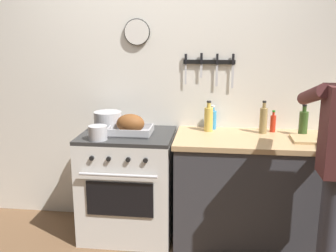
# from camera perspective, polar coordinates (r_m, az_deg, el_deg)

# --- Properties ---
(wall_back) EXTENTS (6.00, 0.13, 2.60)m
(wall_back) POSITION_cam_1_polar(r_m,az_deg,el_deg) (3.51, -1.25, 6.65)
(wall_back) COLOR white
(wall_back) RESTS_ON ground
(counter_block) EXTENTS (2.03, 0.65, 0.90)m
(counter_block) POSITION_cam_1_polar(r_m,az_deg,el_deg) (3.42, 18.68, -8.96)
(counter_block) COLOR #38383D
(counter_block) RESTS_ON ground
(stove) EXTENTS (0.76, 0.67, 0.90)m
(stove) POSITION_cam_1_polar(r_m,az_deg,el_deg) (3.42, -5.74, -8.37)
(stove) COLOR white
(stove) RESTS_ON ground
(roasting_pan) EXTENTS (0.35, 0.26, 0.17)m
(roasting_pan) POSITION_cam_1_polar(r_m,az_deg,el_deg) (3.23, -5.46, 0.09)
(roasting_pan) COLOR #B7B7BC
(roasting_pan) RESTS_ON stove
(stock_pot) EXTENTS (0.23, 0.23, 0.16)m
(stock_pot) POSITION_cam_1_polar(r_m,az_deg,el_deg) (3.39, -8.71, 0.72)
(stock_pot) COLOR #B7B7BC
(stock_pot) RESTS_ON stove
(saucepan) EXTENTS (0.15, 0.15, 0.11)m
(saucepan) POSITION_cam_1_polar(r_m,az_deg,el_deg) (3.11, -10.13, -0.97)
(saucepan) COLOR #B7B7BC
(saucepan) RESTS_ON stove
(cutting_board) EXTENTS (0.36, 0.24, 0.02)m
(cutting_board) POSITION_cam_1_polar(r_m,az_deg,el_deg) (3.25, 20.60, -1.85)
(cutting_board) COLOR tan
(cutting_board) RESTS_ON counter_block
(bottle_dish_soap) EXTENTS (0.06, 0.06, 0.21)m
(bottle_dish_soap) POSITION_cam_1_polar(r_m,az_deg,el_deg) (3.41, 6.50, 0.98)
(bottle_dish_soap) COLOR #338CCC
(bottle_dish_soap) RESTS_ON counter_block
(bottle_olive_oil) EXTENTS (0.07, 0.07, 0.26)m
(bottle_olive_oil) POSITION_cam_1_polar(r_m,az_deg,el_deg) (3.35, 19.02, 0.46)
(bottle_olive_oil) COLOR #385623
(bottle_olive_oil) RESTS_ON counter_block
(bottle_cooking_oil) EXTENTS (0.07, 0.07, 0.26)m
(bottle_cooking_oil) POSITION_cam_1_polar(r_m,az_deg,el_deg) (3.33, 5.89, 1.08)
(bottle_cooking_oil) COLOR gold
(bottle_cooking_oil) RESTS_ON counter_block
(bottle_vinegar) EXTENTS (0.06, 0.06, 0.27)m
(bottle_vinegar) POSITION_cam_1_polar(r_m,az_deg,el_deg) (3.34, 13.65, 0.88)
(bottle_vinegar) COLOR #997F4C
(bottle_vinegar) RESTS_ON counter_block
(bottle_hot_sauce) EXTENTS (0.05, 0.05, 0.18)m
(bottle_hot_sauce) POSITION_cam_1_polar(r_m,az_deg,el_deg) (3.41, 14.96, 0.42)
(bottle_hot_sauce) COLOR red
(bottle_hot_sauce) RESTS_ON counter_block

